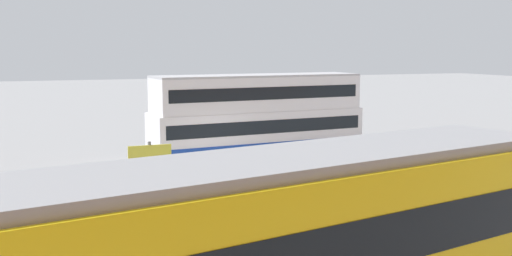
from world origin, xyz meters
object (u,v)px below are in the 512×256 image
object	(u,v)px
double_decker_bus	(258,113)
pedestrian_crossing	(305,183)
pedestrian_near_railing	(183,176)
info_sign	(150,165)
tram_yellow	(277,248)

from	to	relation	value
double_decker_bus	pedestrian_crossing	bearing A→B (deg)	76.28
pedestrian_near_railing	info_sign	bearing A→B (deg)	51.42
tram_yellow	pedestrian_crossing	world-z (taller)	tram_yellow
tram_yellow	info_sign	world-z (taller)	tram_yellow
info_sign	pedestrian_near_railing	bearing A→B (deg)	-128.58
tram_yellow	double_decker_bus	bearing A→B (deg)	-110.39
double_decker_bus	info_sign	world-z (taller)	double_decker_bus
tram_yellow	pedestrian_crossing	bearing A→B (deg)	-119.47
pedestrian_crossing	info_sign	distance (m)	4.80
tram_yellow	info_sign	size ratio (longest dim) A/B	5.17
double_decker_bus	info_sign	xyz separation A→B (m)	(7.26, 9.71, -0.29)
double_decker_bus	pedestrian_near_railing	world-z (taller)	double_decker_bus
pedestrian_crossing	info_sign	bearing A→B (deg)	-13.28
pedestrian_near_railing	pedestrian_crossing	size ratio (longest dim) A/B	0.89
tram_yellow	pedestrian_near_railing	xyz separation A→B (m)	(-0.88, -10.06, -0.84)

